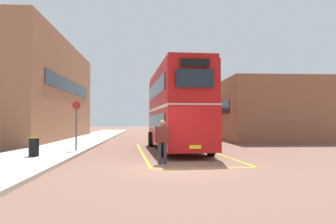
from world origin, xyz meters
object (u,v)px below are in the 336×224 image
Objects in this scene: pedestrian_boarding at (162,138)px; bus_stop_sign at (76,121)px; single_deck_bus at (192,122)px; litter_bin at (34,147)px; double_decker_bus at (176,108)px.

pedestrian_boarding is 0.67× the size of bus_stop_sign.
single_deck_bus is 22.64m from litter_bin.
bus_stop_sign is (1.29, 2.93, 1.17)m from litter_bin.
pedestrian_boarding is at bearing -100.25° from double_decker_bus.
double_decker_bus is 1.21× the size of single_deck_bus.
double_decker_bus reaches higher than litter_bin.
pedestrian_boarding reaches higher than litter_bin.
litter_bin is at bearing 161.48° from pedestrian_boarding.
double_decker_bus reaches higher than single_deck_bus.
pedestrian_boarding is 6.65m from bus_stop_sign.
litter_bin is at bearing -149.23° from double_decker_bus.
litter_bin is (-9.97, -20.29, -1.06)m from single_deck_bus.
double_decker_bus is at bearing 11.74° from bus_stop_sign.
bus_stop_sign is (-8.69, -17.37, 0.11)m from single_deck_bus.
double_decker_bus is at bearing 79.75° from pedestrian_boarding.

